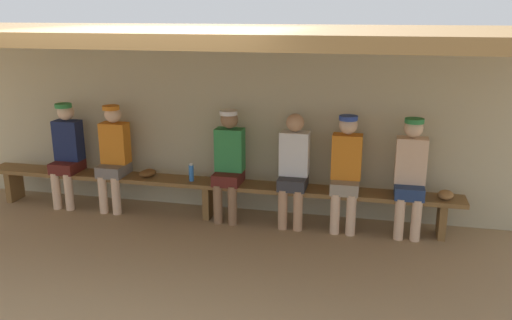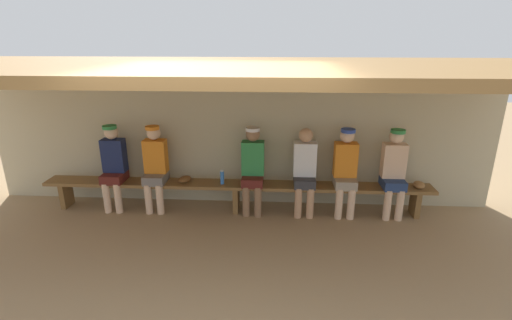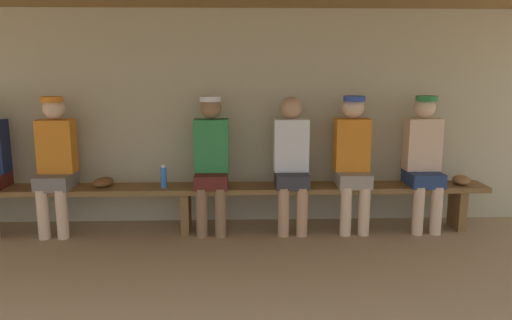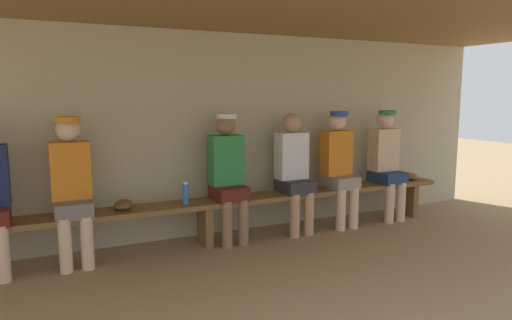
% 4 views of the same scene
% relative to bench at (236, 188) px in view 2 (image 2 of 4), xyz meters
% --- Properties ---
extents(ground_plane, '(24.00, 24.00, 0.00)m').
position_rel_bench_xyz_m(ground_plane, '(0.00, -1.55, -0.39)').
color(ground_plane, '#9E7F59').
extents(back_wall, '(8.00, 0.20, 2.20)m').
position_rel_bench_xyz_m(back_wall, '(0.00, 0.45, 0.71)').
color(back_wall, '#B7AD8C').
rests_on(back_wall, ground).
extents(dugout_roof, '(8.00, 2.80, 0.12)m').
position_rel_bench_xyz_m(dugout_roof, '(0.00, -0.85, 1.87)').
color(dugout_roof, olive).
rests_on(dugout_roof, back_wall).
extents(bench, '(6.00, 0.36, 0.46)m').
position_rel_bench_xyz_m(bench, '(0.00, 0.00, 0.00)').
color(bench, brown).
rests_on(bench, ground).
extents(player_leftmost, '(0.34, 0.42, 1.34)m').
position_rel_bench_xyz_m(player_leftmost, '(1.66, 0.00, 0.36)').
color(player_leftmost, gray).
rests_on(player_leftmost, ground).
extents(player_near_post, '(0.34, 0.42, 1.34)m').
position_rel_bench_xyz_m(player_near_post, '(-1.25, 0.00, 0.36)').
color(player_near_post, slate).
rests_on(player_near_post, ground).
extents(player_with_sunglasses, '(0.34, 0.42, 1.34)m').
position_rel_bench_xyz_m(player_with_sunglasses, '(0.26, 0.00, 0.36)').
color(player_with_sunglasses, '#591E19').
rests_on(player_with_sunglasses, ground).
extents(player_in_white, '(0.34, 0.42, 1.34)m').
position_rel_bench_xyz_m(player_in_white, '(2.37, 0.00, 0.36)').
color(player_in_white, navy).
rests_on(player_in_white, ground).
extents(player_shirtless_tan, '(0.34, 0.42, 1.34)m').
position_rel_bench_xyz_m(player_shirtless_tan, '(-1.91, 0.00, 0.36)').
color(player_shirtless_tan, '#591E19').
rests_on(player_shirtless_tan, ground).
extents(player_in_red, '(0.34, 0.42, 1.34)m').
position_rel_bench_xyz_m(player_in_red, '(1.05, 0.00, 0.34)').
color(player_in_red, '#333338').
rests_on(player_in_red, ground).
extents(water_bottle_clear, '(0.06, 0.06, 0.22)m').
position_rel_bench_xyz_m(water_bottle_clear, '(-0.21, -0.03, 0.18)').
color(water_bottle_clear, blue).
rests_on(water_bottle_clear, bench).
extents(baseball_glove_worn, '(0.21, 0.27, 0.09)m').
position_rel_bench_xyz_m(baseball_glove_worn, '(2.77, -0.01, 0.12)').
color(baseball_glove_worn, olive).
rests_on(baseball_glove_worn, bench).
extents(baseball_glove_tan, '(0.25, 0.29, 0.09)m').
position_rel_bench_xyz_m(baseball_glove_tan, '(-0.81, 0.02, 0.12)').
color(baseball_glove_tan, brown).
rests_on(baseball_glove_tan, bench).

